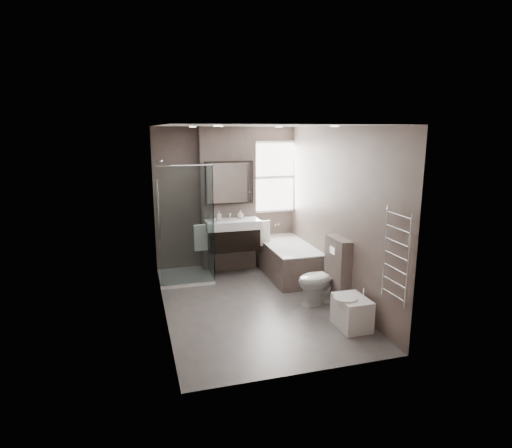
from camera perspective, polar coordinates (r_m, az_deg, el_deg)
name	(u,v)px	position (r m, az deg, el deg)	size (l,w,h in m)	color
room	(255,219)	(6.07, -0.19, 0.62)	(2.70, 3.90, 2.70)	#56514F
vanity_pier	(228,200)	(7.76, -3.81, 3.23)	(1.00, 0.25, 2.60)	#5F514B
vanity	(232,234)	(7.54, -3.17, -1.38)	(0.95, 0.47, 0.66)	black
mirror_cabinet	(229,183)	(7.56, -3.57, 5.50)	(0.86, 0.08, 0.76)	black
towel_left	(201,238)	(7.43, -7.35, -1.85)	(0.24, 0.06, 0.44)	white
towel_right	(263,234)	(7.67, 0.94, -1.29)	(0.24, 0.06, 0.44)	white
shower_enclosure	(191,252)	(7.41, -8.69, -3.76)	(0.90, 0.90, 2.00)	white
bathtub	(288,258)	(7.61, 4.24, -4.58)	(0.75, 1.60, 0.57)	#5F514B
window	(273,177)	(8.05, 2.30, 6.27)	(0.98, 0.06, 1.33)	white
toilet	(321,279)	(6.48, 8.65, -7.31)	(0.41, 0.73, 0.74)	white
cistern_box	(338,271)	(6.49, 10.82, -6.13)	(0.19, 0.55, 1.00)	#5F514B
bidet	(351,312)	(5.84, 12.60, -11.35)	(0.44, 0.52, 0.54)	white
towel_radiator	(396,256)	(5.22, 18.18, -4.04)	(0.03, 0.49, 1.10)	silver
soap_bottle_a	(219,216)	(7.40, -4.97, 1.08)	(0.08, 0.08, 0.17)	white
soap_bottle_b	(240,214)	(7.59, -2.11, 1.30)	(0.11, 0.11, 0.15)	white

